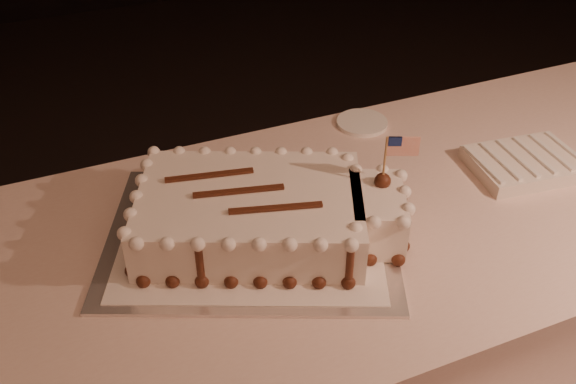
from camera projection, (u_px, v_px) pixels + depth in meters
name	position (u px, v px, depth m)	size (l,w,h in m)	color
banquet_table	(347.00, 333.00, 1.58)	(2.40, 0.80, 0.75)	beige
cake_board	(252.00, 236.00, 1.29)	(0.58, 0.43, 0.01)	silver
doily	(251.00, 234.00, 1.29)	(0.52, 0.39, 0.00)	white
sheet_cake	(266.00, 214.00, 1.26)	(0.57, 0.45, 0.22)	white
napkin_stack	(524.00, 163.00, 1.48)	(0.26, 0.20, 0.04)	silver
side_plate	(362.00, 123.00, 1.65)	(0.13, 0.13, 0.01)	white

